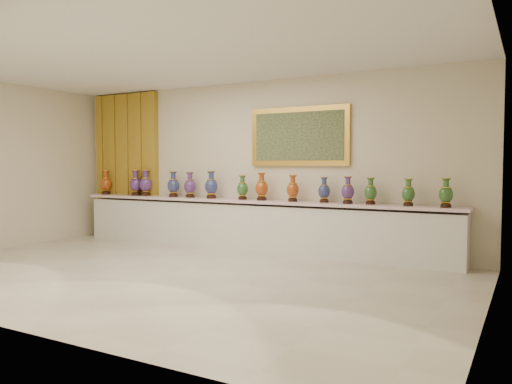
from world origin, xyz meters
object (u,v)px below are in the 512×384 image
Objects in this scene: vase_1 at (136,184)px; vase_2 at (146,184)px; counter at (249,226)px; vase_0 at (106,184)px.

vase_2 is at bearing 5.91° from vase_1.
vase_2 is (-2.38, 0.01, 0.70)m from counter.
vase_1 is at bearing -174.09° from vase_2.
vase_1 is 0.99× the size of vase_2.
vase_1 is (0.83, -0.00, 0.00)m from vase_0.
counter is 14.57× the size of vase_0.
counter is 3.52m from vase_0.
vase_1 is (-2.62, -0.01, 0.69)m from counter.
counter is 2.48m from vase_2.
vase_1 reaches higher than counter.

